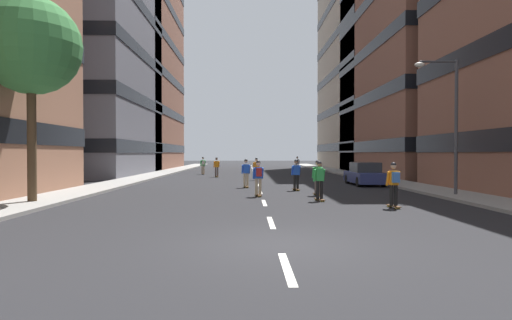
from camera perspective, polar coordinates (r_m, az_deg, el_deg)
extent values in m
plane|color=black|center=(37.60, -0.12, -2.32)|extent=(168.14, 168.14, 0.00)
cube|color=gray|center=(42.05, -13.48, -1.91)|extent=(2.59, 77.07, 0.14)
cube|color=gray|center=(42.38, 12.94, -1.88)|extent=(2.59, 77.07, 0.14)
cube|color=silver|center=(7.84, 4.29, -14.69)|extent=(0.16, 2.20, 0.01)
cube|color=silver|center=(12.71, 2.10, -8.64)|extent=(0.16, 2.20, 0.01)
cube|color=silver|center=(17.65, 1.15, -5.95)|extent=(0.16, 2.20, 0.01)
cube|color=silver|center=(22.62, 0.62, -4.44)|extent=(0.16, 2.20, 0.01)
cube|color=silver|center=(27.60, 0.28, -3.48)|extent=(0.16, 2.20, 0.01)
cube|color=silver|center=(32.59, 0.05, -2.81)|extent=(0.16, 2.20, 0.01)
cube|color=silver|center=(37.58, -0.12, -2.31)|extent=(0.16, 2.20, 0.01)
cube|color=silver|center=(42.57, -0.25, -1.94)|extent=(0.16, 2.20, 0.01)
cube|color=silver|center=(47.57, -0.35, -1.64)|extent=(0.16, 2.20, 0.01)
cube|color=silver|center=(52.56, -0.44, -1.40)|extent=(0.16, 2.20, 0.01)
cube|color=silver|center=(57.56, -0.51, -1.20)|extent=(0.16, 2.20, 0.01)
cube|color=silver|center=(62.55, -0.57, -1.03)|extent=(0.16, 2.20, 0.01)
cube|color=silver|center=(67.55, -0.61, -0.89)|extent=(0.16, 2.20, 0.01)
cube|color=silver|center=(72.55, -0.66, -0.76)|extent=(0.16, 2.20, 0.01)
cube|color=black|center=(44.59, -25.00, 1.61)|extent=(15.63, 17.37, 1.10)
cube|color=black|center=(44.88, -25.03, 7.43)|extent=(15.63, 17.37, 1.10)
cube|color=black|center=(45.63, -25.07, 13.12)|extent=(15.63, 17.37, 1.10)
cube|color=black|center=(46.81, -25.11, 18.57)|extent=(15.63, 17.37, 1.10)
cube|color=brown|center=(61.32, -19.03, 16.57)|extent=(15.51, 20.71, 37.45)
cube|color=black|center=(59.03, -18.95, 1.53)|extent=(15.63, 20.83, 1.10)
cube|color=black|center=(59.27, -18.98, 6.06)|extent=(15.63, 20.83, 1.10)
cube|color=black|center=(59.87, -19.00, 10.52)|extent=(15.63, 20.83, 1.10)
cube|color=black|center=(60.84, -19.02, 14.87)|extent=(15.63, 20.83, 1.10)
cube|color=black|center=(62.14, -19.05, 19.06)|extent=(15.63, 20.83, 1.10)
cube|color=brown|center=(46.71, 24.31, 15.49)|extent=(15.51, 21.46, 27.89)
cube|color=black|center=(45.19, 24.22, 1.68)|extent=(15.63, 21.58, 1.10)
cube|color=black|center=(45.50, 24.26, 7.54)|extent=(15.63, 21.58, 1.10)
cube|color=black|center=(46.28, 24.30, 13.27)|extent=(15.63, 21.58, 1.10)
cube|color=black|center=(47.50, 24.34, 18.75)|extent=(15.63, 21.58, 1.10)
cube|color=#BCB29E|center=(61.40, 17.89, 15.21)|extent=(15.51, 23.41, 34.67)
cube|color=black|center=(59.49, 17.82, 1.69)|extent=(15.63, 23.53, 1.10)
cube|color=black|center=(59.77, 17.85, 6.44)|extent=(15.63, 23.53, 1.10)
cube|color=black|center=(60.45, 17.87, 11.12)|extent=(15.63, 23.53, 1.10)
cube|color=black|center=(61.53, 17.89, 15.66)|extent=(15.63, 23.53, 1.10)
cube|color=black|center=(62.97, 17.92, 20.02)|extent=(15.63, 23.53, 1.10)
cube|color=navy|center=(28.53, 14.81, -2.31)|extent=(1.80, 4.40, 0.70)
cube|color=#2D3338|center=(28.35, 14.90, -0.97)|extent=(1.60, 2.10, 0.64)
cylinder|color=black|center=(29.73, 12.55, -2.57)|extent=(0.22, 0.64, 0.64)
cylinder|color=black|center=(30.15, 15.51, -2.54)|extent=(0.22, 0.64, 0.64)
cylinder|color=black|center=(26.93, 14.02, -2.94)|extent=(0.22, 0.64, 0.64)
cylinder|color=black|center=(27.39, 17.26, -2.89)|extent=(0.22, 0.64, 0.64)
cylinder|color=#4C3823|center=(19.37, -28.65, 2.39)|extent=(0.36, 0.36, 5.02)
sphere|color=#387A3D|center=(19.87, -28.73, 13.74)|extent=(4.01, 4.01, 4.01)
cylinder|color=#3F3F44|center=(22.15, 25.99, 4.12)|extent=(0.16, 0.16, 6.50)
cylinder|color=#3F3F44|center=(22.17, 23.93, 12.35)|extent=(1.80, 0.10, 0.10)
ellipsoid|color=silver|center=(21.78, 21.74, 12.17)|extent=(0.50, 0.30, 0.24)
cube|color=brown|center=(32.66, 0.06, -2.66)|extent=(0.28, 0.91, 0.02)
cylinder|color=#D8BF4C|center=(32.98, 0.00, -2.71)|extent=(0.19, 0.09, 0.07)
cylinder|color=#D8BF4C|center=(32.35, 0.12, -2.78)|extent=(0.19, 0.09, 0.07)
cylinder|color=#2D334C|center=(32.63, -0.10, -1.94)|extent=(0.15, 0.15, 0.80)
cylinder|color=#2D334C|center=(32.65, 0.21, -1.94)|extent=(0.15, 0.15, 0.80)
cube|color=orange|center=(32.61, 0.06, -0.75)|extent=(0.34, 0.23, 0.55)
cylinder|color=orange|center=(32.64, -0.34, -0.80)|extent=(0.11, 0.24, 0.55)
cylinder|color=orange|center=(32.69, 0.43, -0.80)|extent=(0.11, 0.24, 0.55)
sphere|color=beige|center=(32.62, 0.05, 0.05)|extent=(0.22, 0.22, 0.22)
sphere|color=black|center=(32.62, 0.05, 0.13)|extent=(0.21, 0.21, 0.21)
cube|color=brown|center=(47.82, 5.73, -1.54)|extent=(0.41, 0.92, 0.02)
cylinder|color=#D8BF4C|center=(48.14, 5.78, -1.58)|extent=(0.19, 0.11, 0.07)
cylinder|color=#D8BF4C|center=(47.51, 5.68, -1.61)|extent=(0.19, 0.11, 0.07)
cylinder|color=tan|center=(47.82, 5.62, -1.04)|extent=(0.17, 0.17, 0.80)
cylinder|color=tan|center=(47.80, 5.84, -1.04)|extent=(0.17, 0.17, 0.80)
cube|color=white|center=(47.79, 5.73, -0.23)|extent=(0.36, 0.27, 0.55)
cylinder|color=white|center=(47.87, 5.48, -0.26)|extent=(0.14, 0.24, 0.55)
cylinder|color=white|center=(47.81, 6.00, -0.27)|extent=(0.14, 0.24, 0.55)
sphere|color=beige|center=(47.80, 5.74, 0.31)|extent=(0.22, 0.22, 0.22)
sphere|color=black|center=(47.80, 5.74, 0.37)|extent=(0.21, 0.21, 0.21)
cube|color=black|center=(47.61, 5.71, -0.20)|extent=(0.29, 0.22, 0.40)
cube|color=brown|center=(21.00, 8.53, -4.65)|extent=(0.36, 0.92, 0.02)
cylinder|color=#D8BF4C|center=(21.31, 8.23, -4.70)|extent=(0.19, 0.10, 0.07)
cylinder|color=#D8BF4C|center=(20.71, 8.84, -4.86)|extent=(0.19, 0.10, 0.07)
cylinder|color=#594C47|center=(20.94, 8.30, -3.54)|extent=(0.16, 0.16, 0.80)
cylinder|color=#594C47|center=(21.00, 8.76, -3.52)|extent=(0.16, 0.16, 0.80)
cube|color=green|center=(20.93, 8.54, -1.69)|extent=(0.35, 0.26, 0.55)
cylinder|color=green|center=(20.90, 7.92, -1.77)|extent=(0.13, 0.24, 0.55)
cylinder|color=green|center=(21.05, 9.05, -1.75)|extent=(0.13, 0.24, 0.55)
sphere|color=beige|center=(20.93, 8.52, -0.44)|extent=(0.22, 0.22, 0.22)
sphere|color=black|center=(20.93, 8.52, -0.30)|extent=(0.21, 0.21, 0.21)
cube|color=#4C8C4C|center=(20.76, 8.71, -1.63)|extent=(0.28, 0.21, 0.40)
cube|color=brown|center=(20.26, 0.32, -4.85)|extent=(0.35, 0.92, 0.02)
cylinder|color=#D8BF4C|center=(20.57, 0.15, -4.89)|extent=(0.19, 0.10, 0.07)
cylinder|color=#D8BF4C|center=(19.95, 0.50, -5.07)|extent=(0.19, 0.10, 0.07)
cylinder|color=tan|center=(20.20, 0.07, -3.69)|extent=(0.16, 0.16, 0.80)
cylinder|color=tan|center=(20.24, 0.57, -3.68)|extent=(0.16, 0.16, 0.80)
cube|color=blue|center=(20.18, 0.32, -1.77)|extent=(0.35, 0.25, 0.55)
cylinder|color=blue|center=(20.19, -0.32, -1.85)|extent=(0.13, 0.24, 0.55)
cylinder|color=blue|center=(20.27, 0.90, -1.84)|extent=(0.13, 0.24, 0.55)
sphere|color=beige|center=(20.18, 0.31, -0.48)|extent=(0.22, 0.22, 0.22)
sphere|color=black|center=(20.18, 0.31, -0.34)|extent=(0.21, 0.21, 0.21)
cube|color=#A52626|center=(20.00, 0.42, -1.71)|extent=(0.28, 0.20, 0.40)
cube|color=brown|center=(42.08, -7.36, -1.87)|extent=(0.41, 0.92, 0.02)
cylinder|color=#D8BF4C|center=(42.39, -7.42, -1.91)|extent=(0.19, 0.11, 0.07)
cylinder|color=#D8BF4C|center=(41.76, -7.30, -1.96)|extent=(0.19, 0.11, 0.07)
cylinder|color=tan|center=(42.05, -7.48, -1.31)|extent=(0.17, 0.17, 0.80)
cylinder|color=tan|center=(42.07, -7.24, -1.31)|extent=(0.17, 0.17, 0.80)
cube|color=green|center=(42.04, -7.36, -0.39)|extent=(0.36, 0.27, 0.55)
cylinder|color=green|center=(42.06, -7.67, -0.43)|extent=(0.14, 0.24, 0.55)
cylinder|color=green|center=(42.12, -7.07, -0.43)|extent=(0.14, 0.24, 0.55)
sphere|color=beige|center=(42.05, -7.37, 0.23)|extent=(0.22, 0.22, 0.22)
sphere|color=black|center=(42.05, -7.37, 0.30)|extent=(0.21, 0.21, 0.21)
cube|color=beige|center=(41.86, -7.33, -0.36)|extent=(0.29, 0.22, 0.40)
cube|color=brown|center=(18.57, 8.80, -5.38)|extent=(0.39, 0.92, 0.02)
cylinder|color=#D8BF4C|center=(18.87, 8.42, -5.42)|extent=(0.19, 0.11, 0.07)
cylinder|color=#D8BF4C|center=(18.28, 9.18, -5.63)|extent=(0.19, 0.11, 0.07)
cylinder|color=black|center=(18.49, 8.54, -4.12)|extent=(0.17, 0.17, 0.80)
cylinder|color=black|center=(18.56, 9.06, -4.11)|extent=(0.17, 0.17, 0.80)
cube|color=green|center=(18.48, 8.81, -2.03)|extent=(0.36, 0.26, 0.55)
cylinder|color=green|center=(18.45, 8.12, -2.12)|extent=(0.14, 0.24, 0.55)
cylinder|color=green|center=(18.61, 9.37, -2.10)|extent=(0.14, 0.24, 0.55)
sphere|color=#997051|center=(18.48, 8.79, -0.62)|extent=(0.22, 0.22, 0.22)
sphere|color=black|center=(18.48, 8.79, -0.46)|extent=(0.21, 0.21, 0.21)
cube|color=brown|center=(25.48, -1.39, -3.67)|extent=(0.36, 0.92, 0.02)
cylinder|color=#D8BF4C|center=(25.79, -1.52, -3.72)|extent=(0.19, 0.10, 0.07)
cylinder|color=#D8BF4C|center=(25.17, -1.26, -3.83)|extent=(0.19, 0.10, 0.07)
cylinder|color=tan|center=(25.43, -1.59, -2.74)|extent=(0.16, 0.16, 0.80)
cylinder|color=tan|center=(25.46, -1.19, -2.74)|extent=(0.16, 0.16, 0.80)
cube|color=blue|center=(25.41, -1.39, -1.22)|extent=(0.35, 0.26, 0.55)
cylinder|color=blue|center=(25.43, -1.90, -1.28)|extent=(0.13, 0.24, 0.55)
cylinder|color=blue|center=(25.50, -0.93, -1.28)|extent=(0.13, 0.24, 0.55)
sphere|color=beige|center=(25.42, -1.40, -0.20)|extent=(0.22, 0.22, 0.22)
sphere|color=black|center=(25.42, -1.40, -0.08)|extent=(0.21, 0.21, 0.21)
cube|color=brown|center=(36.86, -5.48, -2.26)|extent=(0.40, 0.92, 0.02)
cylinder|color=#D8BF4C|center=(37.18, -5.56, -2.30)|extent=(0.19, 0.11, 0.07)
cylinder|color=#D8BF4C|center=(36.55, -5.40, -2.36)|extent=(0.19, 0.11, 0.07)
cylinder|color=#594C47|center=(36.83, -5.62, -1.62)|extent=(0.17, 0.17, 0.80)
cylinder|color=#594C47|center=(36.86, -5.34, -1.62)|extent=(0.17, 0.17, 0.80)
cube|color=orange|center=(36.82, -5.48, -0.57)|extent=(0.36, 0.27, 0.55)
cylinder|color=orange|center=(36.84, -5.83, -0.61)|extent=(0.14, 0.24, 0.55)
cylinder|color=orange|center=(36.90, -5.16, -0.61)|extent=(0.14, 0.24, 0.55)
sphere|color=tan|center=(36.83, -5.49, 0.14)|extent=(0.22, 0.22, 0.22)
sphere|color=black|center=(36.83, -5.49, 0.22)|extent=(0.21, 0.21, 0.21)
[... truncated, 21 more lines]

